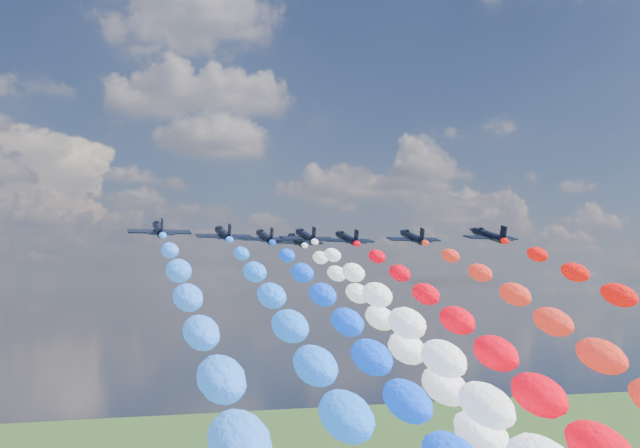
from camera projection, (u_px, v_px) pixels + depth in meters
name	position (u px, v px, depth m)	size (l,w,h in m)	color
jet_0	(159.00, 229.00, 120.88)	(9.62, 12.89, 2.84)	black
jet_1	(224.00, 234.00, 132.64)	(9.62, 12.89, 2.84)	black
jet_2	(265.00, 237.00, 141.48)	(9.62, 12.89, 2.84)	black
jet_3	(306.00, 236.00, 139.30)	(9.62, 12.89, 2.84)	black
jet_4	(297.00, 240.00, 152.88)	(9.62, 12.89, 2.84)	black
trail_4	(463.00, 438.00, 86.42)	(6.40, 131.59, 55.01)	white
jet_5	(347.00, 238.00, 146.23)	(9.62, 12.89, 2.84)	black
jet_6	(412.00, 237.00, 142.32)	(9.62, 12.89, 2.84)	black
jet_7	(489.00, 235.00, 136.71)	(9.62, 12.89, 2.84)	black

